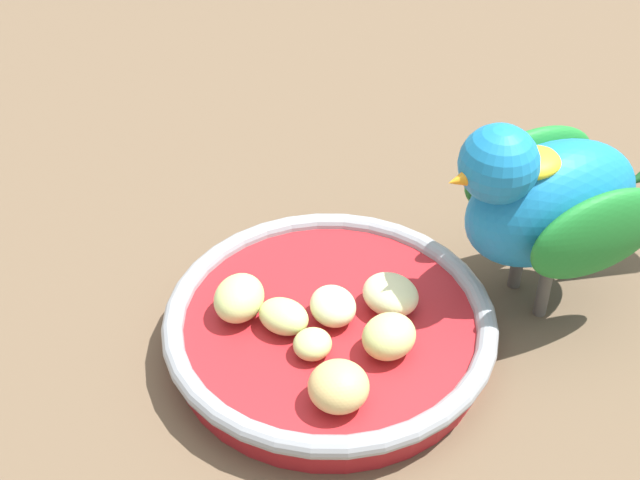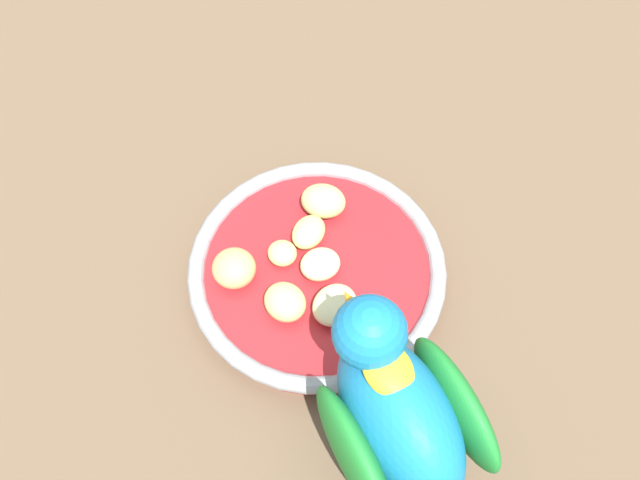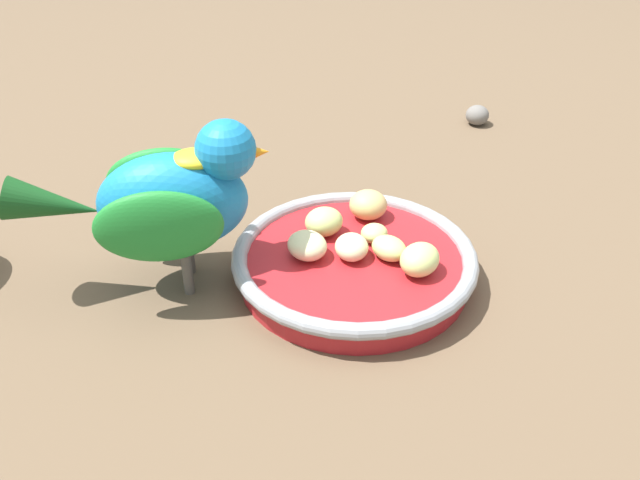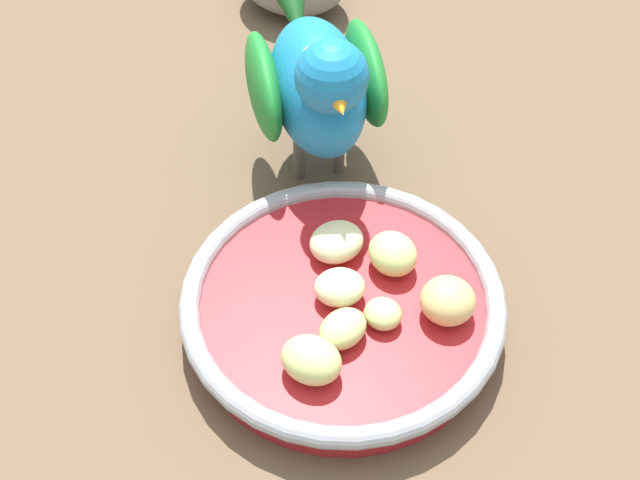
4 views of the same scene
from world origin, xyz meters
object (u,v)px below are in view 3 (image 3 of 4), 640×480
at_px(feeding_bowl, 354,263).
at_px(apple_piece_0, 352,247).
at_px(apple_piece_1, 389,248).
at_px(apple_piece_4, 374,233).
at_px(apple_piece_2, 368,205).
at_px(apple_piece_5, 324,222).
at_px(parrot, 168,197).
at_px(apple_piece_6, 307,245).
at_px(apple_piece_3, 420,259).
at_px(pebble_0, 477,115).

relative_size(feeding_bowl, apple_piece_0, 6.42).
height_order(apple_piece_1, apple_piece_4, apple_piece_1).
relative_size(apple_piece_2, apple_piece_5, 1.02).
xyz_separation_m(apple_piece_1, parrot, (-0.17, -0.08, 0.05)).
distance_m(apple_piece_4, apple_piece_6, 0.07).
relative_size(apple_piece_0, apple_piece_3, 0.87).
height_order(feeding_bowl, parrot, parrot).
relative_size(apple_piece_0, parrot, 0.17).
relative_size(apple_piece_0, pebble_0, 1.08).
height_order(apple_piece_1, parrot, parrot).
relative_size(apple_piece_4, parrot, 0.12).
bearing_deg(apple_piece_2, parrot, -133.88).
bearing_deg(feeding_bowl, parrot, -154.50).
height_order(apple_piece_0, apple_piece_6, apple_piece_6).
distance_m(apple_piece_1, apple_piece_4, 0.03).
bearing_deg(parrot, apple_piece_2, 15.32).
distance_m(apple_piece_3, apple_piece_5, 0.10).
bearing_deg(apple_piece_0, parrot, -155.20).
bearing_deg(apple_piece_4, parrot, -146.91).
bearing_deg(apple_piece_3, apple_piece_0, -178.40).
height_order(apple_piece_0, apple_piece_2, apple_piece_2).
bearing_deg(feeding_bowl, apple_piece_6, -155.88).
height_order(apple_piece_3, apple_piece_6, apple_piece_3).
height_order(feeding_bowl, apple_piece_5, apple_piece_5).
bearing_deg(parrot, apple_piece_3, -12.52).
xyz_separation_m(apple_piece_4, apple_piece_5, (-0.05, -0.01, 0.00)).
height_order(apple_piece_5, parrot, parrot).
distance_m(apple_piece_0, apple_piece_3, 0.06).
xyz_separation_m(apple_piece_2, apple_piece_5, (-0.03, -0.04, -0.00)).
bearing_deg(apple_piece_0, apple_piece_1, 21.81).
bearing_deg(apple_piece_2, feeding_bowl, -79.98).
relative_size(apple_piece_6, pebble_0, 1.22).
distance_m(apple_piece_1, apple_piece_2, 0.07).
bearing_deg(apple_piece_5, apple_piece_0, -34.43).
xyz_separation_m(apple_piece_0, pebble_0, (0.03, 0.40, -0.02)).
bearing_deg(apple_piece_1, parrot, -155.72).
bearing_deg(apple_piece_0, pebble_0, 85.99).
relative_size(feeding_bowl, apple_piece_1, 6.43).
distance_m(apple_piece_0, apple_piece_2, 0.07).
bearing_deg(apple_piece_5, apple_piece_4, 8.60).
bearing_deg(apple_piece_4, apple_piece_2, 117.77).
bearing_deg(apple_piece_3, apple_piece_6, -170.74).
bearing_deg(apple_piece_5, parrot, -138.64).
height_order(apple_piece_1, apple_piece_3, apple_piece_3).
bearing_deg(apple_piece_6, apple_piece_3, 9.26).
distance_m(apple_piece_4, parrot, 0.19).
bearing_deg(apple_piece_4, feeding_bowl, -104.75).
relative_size(apple_piece_0, apple_piece_4, 1.35).
relative_size(apple_piece_4, pebble_0, 0.80).
xyz_separation_m(apple_piece_6, pebble_0, (0.06, 0.41, -0.02)).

